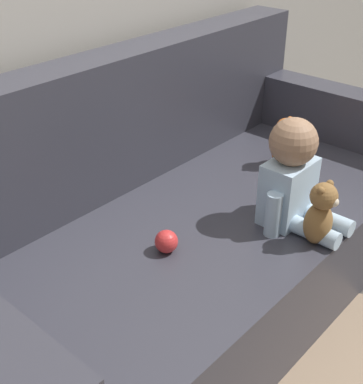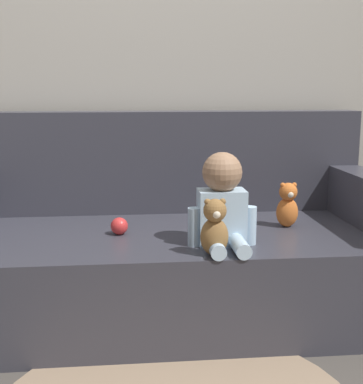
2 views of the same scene
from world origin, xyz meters
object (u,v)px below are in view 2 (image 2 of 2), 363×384
toy_ball (119,226)px  plush_toy_side (288,205)px  person_baby (222,205)px  couch (172,246)px  teddy_bear_brown (215,227)px

toy_ball → plush_toy_side: bearing=4.0°
person_baby → plush_toy_side: 0.45m
person_baby → toy_ball: person_baby is taller
plush_toy_side → toy_ball: 0.80m
person_baby → plush_toy_side: bearing=35.9°
couch → person_baby: bearing=-61.9°
person_baby → plush_toy_side: (0.36, 0.26, -0.07)m
person_baby → plush_toy_side: size_ratio=1.82×
couch → plush_toy_side: 0.59m
couch → plush_toy_side: bearing=-8.8°
teddy_bear_brown → couch: bearing=104.8°
teddy_bear_brown → person_baby: bearing=68.7°
person_baby → teddy_bear_brown: 0.16m
couch → toy_ball: couch is taller
plush_toy_side → couch: bearing=171.2°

